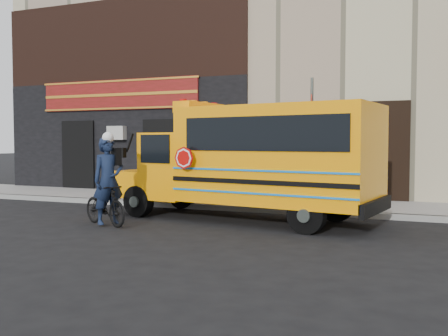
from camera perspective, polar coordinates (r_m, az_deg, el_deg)
ground at (r=11.79m, az=-6.04°, el=-6.39°), size 120.00×120.00×0.00m
curb at (r=14.11m, az=-1.12°, el=-4.51°), size 40.00×0.20×0.15m
sidewalk at (r=15.49m, az=1.02°, el=-3.84°), size 40.00×3.00×0.15m
building at (r=21.87m, az=6.97°, el=14.07°), size 20.00×10.70×12.00m
school_bus at (r=12.08m, az=3.37°, el=1.05°), size 7.16×3.28×2.92m
sign_pole at (r=13.44m, az=9.97°, el=3.18°), size 0.08×0.32×3.61m
bicycle at (r=11.81m, az=-13.47°, el=-4.06°), size 1.67×1.06×0.97m
cyclist at (r=11.65m, az=-13.07°, el=-1.64°), size 0.79×0.87×1.98m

